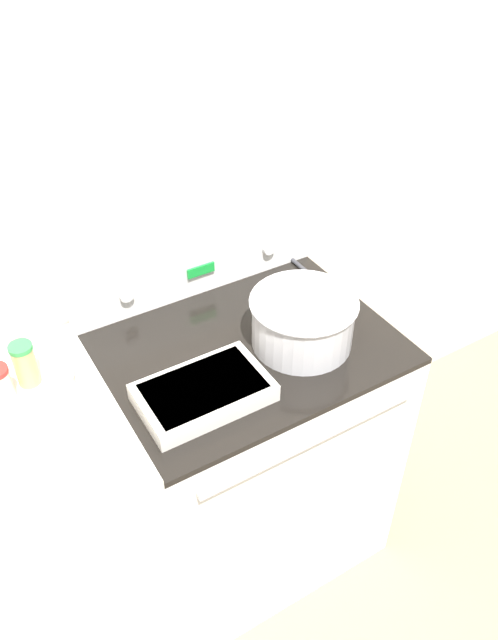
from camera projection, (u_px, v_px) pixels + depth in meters
ground_plane at (295, 602)px, 2.13m from camera, size 12.00×12.00×0.00m
kitchen_wall at (183, 192)px, 1.80m from camera, size 8.00×0.05×2.50m
stove_range at (246, 450)px, 2.05m from camera, size 0.80×0.67×0.94m
control_panel at (196, 267)px, 1.90m from camera, size 0.80×0.07×0.16m
side_counter at (54, 539)px, 1.79m from camera, size 0.48×0.64×0.95m
mixing_bowl at (303, 319)px, 1.70m from camera, size 0.30×0.30×0.15m
casserole_dish at (204, 392)px, 1.56m from camera, size 0.33×0.20×0.05m
ladle at (331, 286)px, 1.91m from camera, size 0.07×0.27×0.07m
spice_jar_white_cap at (67, 387)px, 1.52m from camera, size 0.05×0.05×0.11m
spice_jar_green_cap at (25, 364)px, 1.58m from camera, size 0.06×0.06×0.12m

